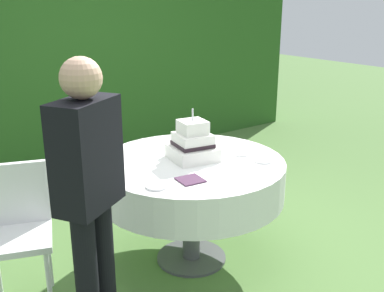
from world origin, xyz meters
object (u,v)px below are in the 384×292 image
at_px(serving_plate_near, 241,153).
at_px(serving_plate_far, 263,161).
at_px(cake_table, 191,178).
at_px(serving_plate_left, 157,186).
at_px(wedding_cake, 193,144).
at_px(garden_chair, 17,222).
at_px(standing_person, 89,192).
at_px(napkin_stack, 190,180).

bearing_deg(serving_plate_near, serving_plate_far, -87.83).
bearing_deg(cake_table, serving_plate_left, -150.24).
bearing_deg(wedding_cake, cake_table, -142.97).
relative_size(serving_plate_near, serving_plate_left, 1.09).
bearing_deg(garden_chair, cake_table, -13.26).
bearing_deg(standing_person, serving_plate_near, 13.26).
bearing_deg(standing_person, garden_chair, 106.49).
distance_m(wedding_cake, serving_plate_left, 0.56).
height_order(serving_plate_near, napkin_stack, serving_plate_near).
bearing_deg(serving_plate_far, standing_person, -175.97).
xyz_separation_m(serving_plate_left, standing_person, (-0.49, -0.15, 0.15)).
relative_size(serving_plate_far, napkin_stack, 0.80).
bearing_deg(serving_plate_left, wedding_cake, 30.32).
height_order(cake_table, wedding_cake, wedding_cake).
bearing_deg(standing_person, cake_table, 23.57).
relative_size(serving_plate_left, standing_person, 0.08).
bearing_deg(napkin_stack, garden_chair, 148.65).
height_order(wedding_cake, serving_plate_near, wedding_cake).
bearing_deg(serving_plate_left, garden_chair, 142.93).
relative_size(napkin_stack, garden_chair, 0.17).
distance_m(cake_table, serving_plate_near, 0.41).
bearing_deg(serving_plate_near, garden_chair, 166.38).
height_order(wedding_cake, standing_person, standing_person).
bearing_deg(napkin_stack, serving_plate_far, -2.44).
bearing_deg(wedding_cake, serving_plate_near, -19.96).
relative_size(wedding_cake, serving_plate_far, 3.00).
relative_size(wedding_cake, serving_plate_near, 2.49).
height_order(cake_table, serving_plate_far, serving_plate_far).
bearing_deg(wedding_cake, serving_plate_left, -149.68).
bearing_deg(standing_person, serving_plate_far, 4.03).
height_order(serving_plate_left, napkin_stack, serving_plate_left).
distance_m(cake_table, garden_chair, 1.17).
height_order(serving_plate_far, serving_plate_left, same).
height_order(garden_chair, standing_person, standing_person).
xyz_separation_m(serving_plate_near, serving_plate_far, (0.01, -0.22, 0.00)).
distance_m(serving_plate_near, standing_person, 1.36).
xyz_separation_m(napkin_stack, garden_chair, (-0.91, 0.56, -0.24)).
bearing_deg(garden_chair, napkin_stack, -31.35).
height_order(cake_table, napkin_stack, napkin_stack).
relative_size(cake_table, standing_person, 0.81).
xyz_separation_m(serving_plate_near, standing_person, (-1.31, -0.31, 0.15)).
bearing_deg(serving_plate_near, wedding_cake, 160.04).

